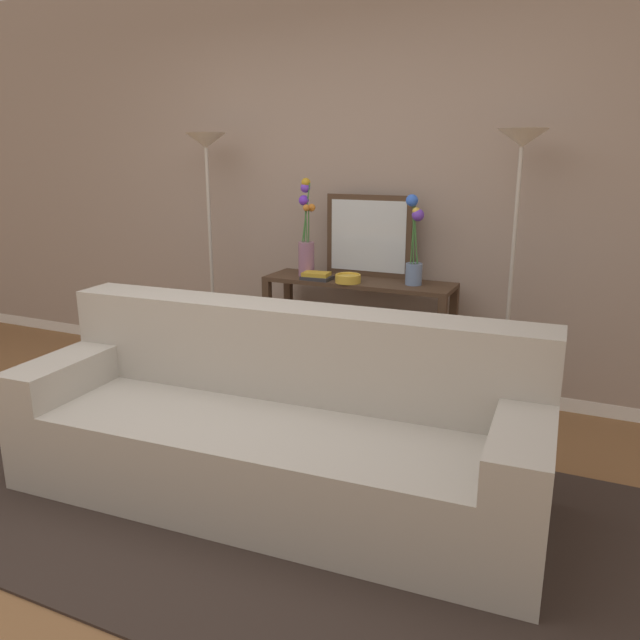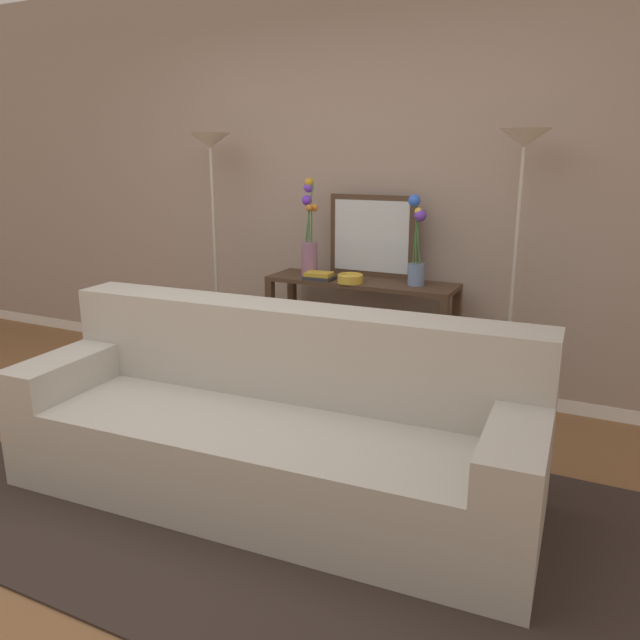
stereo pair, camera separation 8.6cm
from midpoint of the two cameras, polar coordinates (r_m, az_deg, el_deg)
The scene contains 13 objects.
ground_plane at distance 3.01m, azimuth -16.61°, elevation -18.26°, with size 16.00×16.00×0.02m, color brown.
back_wall at distance 4.46m, azimuth 1.71°, elevation 12.42°, with size 12.00×0.15×2.82m.
area_rug at distance 3.08m, azimuth -6.14°, elevation -16.51°, with size 3.33×1.83×0.01m.
couch at distance 3.05m, azimuth -4.79°, elevation -10.12°, with size 2.53×0.99×0.88m.
console_table at distance 4.16m, azimuth 2.88°, elevation 0.28°, with size 1.25×0.36×0.80m.
floor_lamp_left at distance 4.54m, azimuth -10.72°, elevation 11.72°, with size 0.28×0.28×1.74m.
floor_lamp_right at distance 3.75m, azimuth 16.92°, elevation 10.66°, with size 0.28×0.28×1.74m.
wall_mirror at distance 4.19m, azimuth 3.84°, elevation 7.63°, with size 0.59×0.02×0.54m.
vase_tall_flowers at distance 4.20m, azimuth -1.85°, elevation 7.21°, with size 0.12×0.12×0.64m.
vase_short_flowers at distance 3.93m, azimuth 7.94°, elevation 6.76°, with size 0.12×0.12×0.56m.
fruit_bowl at distance 4.01m, azimuth 1.96°, elevation 3.82°, with size 0.16×0.16×0.06m.
book_stack at distance 4.10m, azimuth -0.87°, elevation 4.01°, with size 0.20×0.14×0.05m.
book_row_under_console at distance 4.46m, azimuth -1.76°, elevation -5.34°, with size 0.28×0.17×0.13m.
Camera 1 is at (1.71, -1.86, 1.62)m, focal length 35.15 mm.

